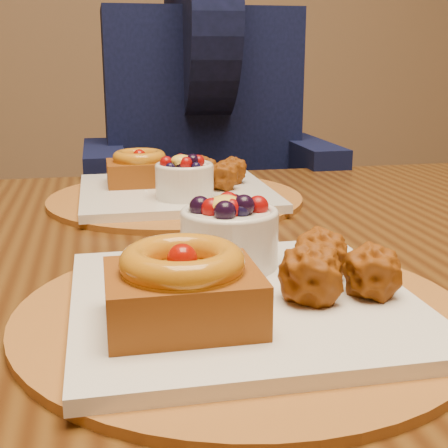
{
  "coord_description": "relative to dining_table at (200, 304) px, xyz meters",
  "views": [
    {
      "loc": [
        -0.22,
        -0.6,
        0.97
      ],
      "look_at": [
        -0.11,
        -0.08,
        0.82
      ],
      "focal_mm": 50.0,
      "sensor_mm": 36.0,
      "label": 1
    }
  ],
  "objects": [
    {
      "name": "diner",
      "position": [
        0.11,
        0.67,
        0.2
      ],
      "size": [
        0.5,
        0.49,
        0.82
      ],
      "rotation": [
        0.0,
        0.0,
        -0.27
      ],
      "color": "black",
      "rests_on": "ground"
    },
    {
      "name": "place_setting_near",
      "position": [
        -0.0,
        -0.21,
        0.1
      ],
      "size": [
        0.38,
        0.38,
        0.09
      ],
      "color": "brown",
      "rests_on": "dining_table"
    },
    {
      "name": "dining_table",
      "position": [
        0.0,
        0.0,
        0.0
      ],
      "size": [
        1.6,
        0.9,
        0.76
      ],
      "color": "#341A09",
      "rests_on": "ground"
    },
    {
      "name": "chair_far",
      "position": [
        0.23,
        0.72,
        -0.19
      ],
      "size": [
        0.52,
        0.52,
        0.88
      ],
      "rotation": [
        0.0,
        0.0,
        0.26
      ],
      "color": "black",
      "rests_on": "ground"
    },
    {
      "name": "place_setting_far",
      "position": [
        -0.0,
        0.22,
        0.1
      ],
      "size": [
        0.38,
        0.38,
        0.08
      ],
      "color": "brown",
      "rests_on": "dining_table"
    }
  ]
}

